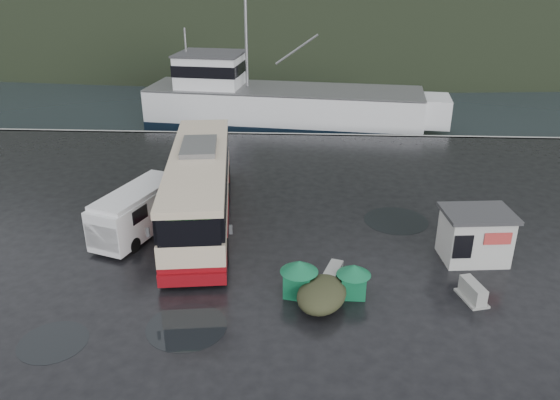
# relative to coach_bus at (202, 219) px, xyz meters

# --- Properties ---
(ground) EXTENTS (160.00, 160.00, 0.00)m
(ground) POSITION_rel_coach_bus_xyz_m (2.00, -4.30, 0.00)
(ground) COLOR black
(ground) RESTS_ON ground
(harbor_water) EXTENTS (300.00, 180.00, 0.02)m
(harbor_water) POSITION_rel_coach_bus_xyz_m (2.00, 105.70, 0.00)
(harbor_water) COLOR black
(harbor_water) RESTS_ON ground
(quay_edge) EXTENTS (160.00, 0.60, 1.50)m
(quay_edge) POSITION_rel_coach_bus_xyz_m (2.00, 15.70, 0.00)
(quay_edge) COLOR #999993
(quay_edge) RESTS_ON ground
(coach_bus) EXTENTS (5.08, 13.95, 3.86)m
(coach_bus) POSITION_rel_coach_bus_xyz_m (0.00, 0.00, 0.00)
(coach_bus) COLOR beige
(coach_bus) RESTS_ON ground
(white_van) EXTENTS (3.79, 6.12, 2.42)m
(white_van) POSITION_rel_coach_bus_xyz_m (-2.77, -1.72, 0.00)
(white_van) COLOR white
(white_van) RESTS_ON ground
(waste_bin_left) EXTENTS (1.02, 1.02, 1.42)m
(waste_bin_left) POSITION_rel_coach_bus_xyz_m (7.51, -6.71, 0.00)
(waste_bin_left) COLOR #11643D
(waste_bin_left) RESTS_ON ground
(waste_bin_right) EXTENTS (1.32, 1.32, 1.57)m
(waste_bin_right) POSITION_rel_coach_bus_xyz_m (5.30, -6.78, 0.00)
(waste_bin_right) COLOR #11643D
(waste_bin_right) RESTS_ON ground
(dome_tent) EXTENTS (2.62, 3.11, 1.04)m
(dome_tent) POSITION_rel_coach_bus_xyz_m (6.22, -7.54, 0.00)
(dome_tent) COLOR #343721
(dome_tent) RESTS_ON ground
(ticket_kiosk) EXTENTS (3.28, 2.62, 2.40)m
(ticket_kiosk) POSITION_rel_coach_bus_xyz_m (13.21, -3.44, 0.00)
(ticket_kiosk) COLOR silver
(ticket_kiosk) RESTS_ON ground
(jersey_barrier_a) EXTENTS (1.32, 1.88, 0.85)m
(jersey_barrier_a) POSITION_rel_coach_bus_xyz_m (6.69, -6.09, 0.00)
(jersey_barrier_a) COLOR #999993
(jersey_barrier_a) RESTS_ON ground
(jersey_barrier_b) EXTENTS (1.14, 1.67, 0.76)m
(jersey_barrier_b) POSITION_rel_coach_bus_xyz_m (12.33, -6.78, 0.00)
(jersey_barrier_b) COLOR #999993
(jersey_barrier_b) RESTS_ON ground
(fishing_trawler) EXTENTS (29.36, 9.62, 11.53)m
(fishing_trawler) POSITION_rel_coach_bus_xyz_m (3.31, 22.50, 0.00)
(fishing_trawler) COLOR white
(fishing_trawler) RESTS_ON ground
(puddles) EXTENTS (16.74, 13.69, 0.01)m
(puddles) POSITION_rel_coach_bus_xyz_m (3.92, -5.41, 0.01)
(puddles) COLOR black
(puddles) RESTS_ON ground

